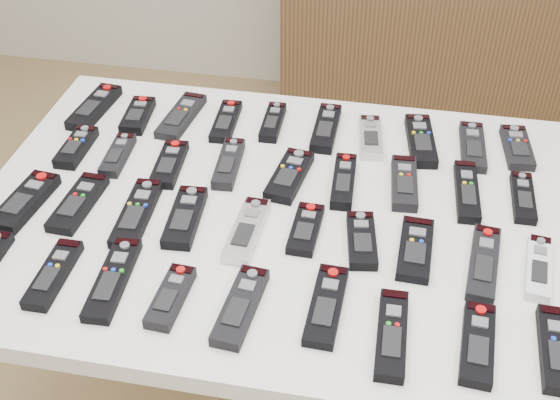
% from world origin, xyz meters
% --- Properties ---
extents(table, '(1.25, 0.88, 0.78)m').
position_xyz_m(table, '(-0.01, 0.14, 0.72)').
color(table, white).
rests_on(table, ground).
extents(sideboard, '(1.85, 0.50, 0.91)m').
position_xyz_m(sideboard, '(0.62, 1.78, 0.46)').
color(sideboard, '#472E1C').
rests_on(sideboard, ground).
extents(remote_0, '(0.07, 0.20, 0.02)m').
position_xyz_m(remote_0, '(-0.53, 0.42, 0.79)').
color(remote_0, black).
rests_on(remote_0, table).
extents(remote_1, '(0.07, 0.14, 0.02)m').
position_xyz_m(remote_1, '(-0.41, 0.40, 0.79)').
color(remote_1, black).
rests_on(remote_1, table).
extents(remote_2, '(0.08, 0.20, 0.02)m').
position_xyz_m(remote_2, '(-0.31, 0.42, 0.79)').
color(remote_2, black).
rests_on(remote_2, table).
extents(remote_3, '(0.06, 0.17, 0.02)m').
position_xyz_m(remote_3, '(-0.20, 0.42, 0.79)').
color(remote_3, black).
rests_on(remote_3, table).
extents(remote_4, '(0.05, 0.15, 0.02)m').
position_xyz_m(remote_4, '(-0.09, 0.43, 0.79)').
color(remote_4, black).
rests_on(remote_4, table).
extents(remote_5, '(0.05, 0.18, 0.02)m').
position_xyz_m(remote_5, '(0.04, 0.43, 0.79)').
color(remote_5, black).
rests_on(remote_5, table).
extents(remote_6, '(0.07, 0.16, 0.02)m').
position_xyz_m(remote_6, '(0.15, 0.41, 0.79)').
color(remote_6, '#B7B7BC').
rests_on(remote_6, table).
extents(remote_7, '(0.08, 0.20, 0.02)m').
position_xyz_m(remote_7, '(0.26, 0.42, 0.79)').
color(remote_7, black).
rests_on(remote_7, table).
extents(remote_8, '(0.06, 0.18, 0.02)m').
position_xyz_m(remote_8, '(0.38, 0.42, 0.79)').
color(remote_8, black).
rests_on(remote_8, table).
extents(remote_9, '(0.07, 0.16, 0.02)m').
position_xyz_m(remote_9, '(0.48, 0.43, 0.79)').
color(remote_9, black).
rests_on(remote_9, table).
extents(remote_10, '(0.05, 0.15, 0.02)m').
position_xyz_m(remote_10, '(-0.50, 0.25, 0.79)').
color(remote_10, black).
rests_on(remote_10, table).
extents(remote_11, '(0.05, 0.15, 0.02)m').
position_xyz_m(remote_11, '(-0.40, 0.24, 0.79)').
color(remote_11, black).
rests_on(remote_11, table).
extents(remote_12, '(0.06, 0.16, 0.02)m').
position_xyz_m(remote_12, '(-0.28, 0.23, 0.79)').
color(remote_12, black).
rests_on(remote_12, table).
extents(remote_13, '(0.06, 0.17, 0.02)m').
position_xyz_m(remote_13, '(-0.15, 0.25, 0.79)').
color(remote_13, black).
rests_on(remote_13, table).
extents(remote_14, '(0.08, 0.18, 0.02)m').
position_xyz_m(remote_14, '(-0.01, 0.23, 0.79)').
color(remote_14, black).
rests_on(remote_14, table).
extents(remote_15, '(0.05, 0.17, 0.02)m').
position_xyz_m(remote_15, '(0.11, 0.23, 0.79)').
color(remote_15, black).
rests_on(remote_15, table).
extents(remote_16, '(0.06, 0.17, 0.02)m').
position_xyz_m(remote_16, '(0.23, 0.25, 0.79)').
color(remote_16, black).
rests_on(remote_16, table).
extents(remote_17, '(0.05, 0.19, 0.02)m').
position_xyz_m(remote_17, '(0.36, 0.25, 0.79)').
color(remote_17, black).
rests_on(remote_17, table).
extents(remote_18, '(0.04, 0.16, 0.02)m').
position_xyz_m(remote_18, '(0.48, 0.25, 0.79)').
color(remote_18, black).
rests_on(remote_18, table).
extents(remote_19, '(0.08, 0.18, 0.02)m').
position_xyz_m(remote_19, '(-0.52, 0.05, 0.79)').
color(remote_19, black).
rests_on(remote_19, table).
extents(remote_20, '(0.07, 0.18, 0.02)m').
position_xyz_m(remote_20, '(-0.42, 0.06, 0.79)').
color(remote_20, black).
rests_on(remote_20, table).
extents(remote_21, '(0.07, 0.20, 0.02)m').
position_xyz_m(remote_21, '(-0.29, 0.06, 0.79)').
color(remote_21, black).
rests_on(remote_21, table).
extents(remote_22, '(0.07, 0.18, 0.02)m').
position_xyz_m(remote_22, '(-0.19, 0.06, 0.79)').
color(remote_22, black).
rests_on(remote_22, table).
extents(remote_23, '(0.06, 0.18, 0.02)m').
position_xyz_m(remote_23, '(-0.06, 0.04, 0.79)').
color(remote_23, '#B7B7BC').
rests_on(remote_23, table).
extents(remote_24, '(0.06, 0.14, 0.02)m').
position_xyz_m(remote_24, '(0.05, 0.07, 0.79)').
color(remote_24, black).
rests_on(remote_24, table).
extents(remote_25, '(0.07, 0.15, 0.02)m').
position_xyz_m(remote_25, '(0.16, 0.06, 0.79)').
color(remote_25, black).
rests_on(remote_25, table).
extents(remote_26, '(0.07, 0.17, 0.02)m').
position_xyz_m(remote_26, '(0.26, 0.05, 0.79)').
color(remote_26, black).
rests_on(remote_26, table).
extents(remote_27, '(0.07, 0.20, 0.02)m').
position_xyz_m(remote_27, '(0.39, 0.04, 0.79)').
color(remote_27, black).
rests_on(remote_27, table).
extents(remote_28, '(0.06, 0.17, 0.02)m').
position_xyz_m(remote_28, '(0.49, 0.04, 0.79)').
color(remote_28, silver).
rests_on(remote_28, table).
extents(remote_30, '(0.05, 0.17, 0.02)m').
position_xyz_m(remote_30, '(-0.38, -0.14, 0.79)').
color(remote_30, black).
rests_on(remote_30, table).
extents(remote_31, '(0.06, 0.20, 0.02)m').
position_xyz_m(remote_31, '(-0.27, -0.13, 0.79)').
color(remote_31, black).
rests_on(remote_31, table).
extents(remote_32, '(0.05, 0.14, 0.02)m').
position_xyz_m(remote_32, '(-0.15, -0.15, 0.79)').
color(remote_32, black).
rests_on(remote_32, table).
extents(remote_33, '(0.07, 0.18, 0.02)m').
position_xyz_m(remote_33, '(-0.03, -0.15, 0.79)').
color(remote_33, black).
rests_on(remote_33, table).
extents(remote_34, '(0.06, 0.18, 0.02)m').
position_xyz_m(remote_34, '(0.12, -0.12, 0.79)').
color(remote_34, black).
rests_on(remote_34, table).
extents(remote_35, '(0.05, 0.19, 0.02)m').
position_xyz_m(remote_35, '(0.23, -0.16, 0.79)').
color(remote_35, black).
rests_on(remote_35, table).
extents(remote_36, '(0.06, 0.17, 0.02)m').
position_xyz_m(remote_36, '(0.37, -0.16, 0.79)').
color(remote_36, black).
rests_on(remote_36, table).
extents(remote_37, '(0.06, 0.17, 0.02)m').
position_xyz_m(remote_37, '(0.50, -0.15, 0.79)').
color(remote_37, black).
rests_on(remote_37, table).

